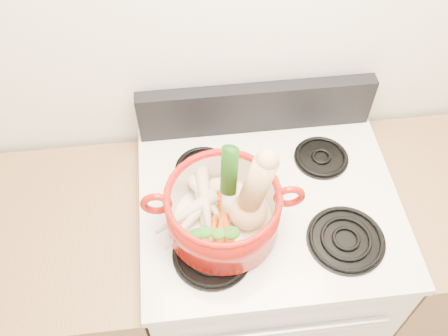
{
  "coord_description": "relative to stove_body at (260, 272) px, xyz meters",
  "views": [
    {
      "loc": [
        -0.23,
        0.59,
        2.2
      ],
      "look_at": [
        -0.15,
        1.3,
        1.26
      ],
      "focal_mm": 40.0,
      "sensor_mm": 36.0,
      "label": 1
    }
  ],
  "objects": [
    {
      "name": "parsnip_1",
      "position": [
        -0.24,
        -0.09,
        0.57
      ],
      "size": [
        0.18,
        0.18,
        0.06
      ],
      "primitive_type": "cone",
      "rotation": [
        1.66,
        0.0,
        -0.78
      ],
      "color": "beige",
      "rests_on": "dutch_oven"
    },
    {
      "name": "squash",
      "position": [
        -0.08,
        -0.09,
        0.68
      ],
      "size": [
        0.17,
        0.12,
        0.29
      ],
      "primitive_type": null,
      "rotation": [
        0.0,
        0.21,
        -0.03
      ],
      "color": "#E5AE75",
      "rests_on": "dutch_oven"
    },
    {
      "name": "carrot_1",
      "position": [
        -0.2,
        -0.14,
        0.56
      ],
      "size": [
        0.1,
        0.14,
        0.04
      ],
      "primitive_type": "cone",
      "rotation": [
        1.66,
        0.0,
        -0.55
      ],
      "color": "#C64B09",
      "rests_on": "dutch_oven"
    },
    {
      "name": "burner_front_left",
      "position": [
        -0.19,
        -0.16,
        0.5
      ],
      "size": [
        0.22,
        0.22,
        0.02
      ],
      "primitive_type": "cylinder",
      "color": "black",
      "rests_on": "cooktop"
    },
    {
      "name": "burner_front_right",
      "position": [
        0.19,
        -0.16,
        0.5
      ],
      "size": [
        0.22,
        0.22,
        0.02
      ],
      "primitive_type": "cylinder",
      "color": "black",
      "rests_on": "cooktop"
    },
    {
      "name": "control_backsplash",
      "position": [
        0.0,
        0.3,
        0.58
      ],
      "size": [
        0.76,
        0.05,
        0.18
      ],
      "primitive_type": "cube",
      "color": "black",
      "rests_on": "cooktop"
    },
    {
      "name": "wall_back",
      "position": [
        0.0,
        0.35,
        0.84
      ],
      "size": [
        3.5,
        0.02,
        2.6
      ],
      "primitive_type": "cube",
      "color": "white",
      "rests_on": "floor"
    },
    {
      "name": "pot_handle_left",
      "position": [
        -0.33,
        -0.07,
        0.64
      ],
      "size": [
        0.09,
        0.02,
        0.09
      ],
      "primitive_type": "torus",
      "rotation": [
        1.57,
        0.0,
        -0.05
      ],
      "color": "#9A110A",
      "rests_on": "dutch_oven"
    },
    {
      "name": "burner_back_right",
      "position": [
        0.19,
        0.14,
        0.5
      ],
      "size": [
        0.17,
        0.17,
        0.02
      ],
      "primitive_type": "cylinder",
      "color": "black",
      "rests_on": "cooktop"
    },
    {
      "name": "cooktop",
      "position": [
        0.0,
        0.0,
        0.47
      ],
      "size": [
        0.78,
        0.67,
        0.03
      ],
      "primitive_type": "cube",
      "color": "white",
      "rests_on": "stove_body"
    },
    {
      "name": "pot_handle_right",
      "position": [
        0.03,
        -0.09,
        0.64
      ],
      "size": [
        0.09,
        0.02,
        0.09
      ],
      "primitive_type": "torus",
      "rotation": [
        1.57,
        0.0,
        -0.05
      ],
      "color": "#9A110A",
      "rests_on": "dutch_oven"
    },
    {
      "name": "ginger",
      "position": [
        -0.16,
        0.02,
        0.56
      ],
      "size": [
        0.08,
        0.05,
        0.04
      ],
      "primitive_type": "ellipsoid",
      "rotation": [
        0.0,
        0.0,
        0.0
      ],
      "color": "tan",
      "rests_on": "dutch_oven"
    },
    {
      "name": "dutch_oven",
      "position": [
        -0.15,
        -0.08,
        0.59
      ],
      "size": [
        0.33,
        0.33,
        0.15
      ],
      "primitive_type": "cylinder",
      "rotation": [
        0.0,
        0.0,
        -0.05
      ],
      "color": "#9A110A",
      "rests_on": "burner_front_left"
    },
    {
      "name": "parsnip_3",
      "position": [
        -0.25,
        -0.07,
        0.58
      ],
      "size": [
        0.2,
        0.13,
        0.06
      ],
      "primitive_type": "cone",
      "rotation": [
        1.66,
        0.0,
        -1.1
      ],
      "color": "beige",
      "rests_on": "dutch_oven"
    },
    {
      "name": "burner_back_left",
      "position": [
        -0.19,
        0.14,
        0.5
      ],
      "size": [
        0.17,
        0.17,
        0.02
      ],
      "primitive_type": "cylinder",
      "color": "black",
      "rests_on": "cooktop"
    },
    {
      "name": "parsnip_0",
      "position": [
        -0.2,
        -0.06,
        0.56
      ],
      "size": [
        0.05,
        0.25,
        0.07
      ],
      "primitive_type": "cone",
      "rotation": [
        1.66,
        0.0,
        0.03
      ],
      "color": "beige",
      "rests_on": "dutch_oven"
    },
    {
      "name": "leek",
      "position": [
        -0.13,
        -0.07,
        0.68
      ],
      "size": [
        0.07,
        0.09,
        0.29
      ],
      "primitive_type": "cylinder",
      "rotation": [
        -0.11,
        0.0,
        -0.42
      ],
      "color": "silver",
      "rests_on": "dutch_oven"
    },
    {
      "name": "parsnip_4",
      "position": [
        -0.2,
        -0.03,
        0.58
      ],
      "size": [
        0.05,
        0.21,
        0.06
      ],
      "primitive_type": "cone",
      "rotation": [
        1.66,
        0.0,
        0.04
      ],
      "color": "beige",
      "rests_on": "dutch_oven"
    },
    {
      "name": "carrot_2",
      "position": [
        -0.15,
        -0.1,
        0.57
      ],
      "size": [
        0.05,
        0.19,
        0.05
      ],
      "primitive_type": "cone",
      "rotation": [
        1.66,
        0.0,
        0.06
      ],
      "color": "#CF430A",
      "rests_on": "dutch_oven"
    },
    {
      "name": "oven_handle",
      "position": [
        0.0,
        -0.34,
        0.32
      ],
      "size": [
        0.6,
        0.02,
        0.02
      ],
      "primitive_type": "cylinder",
      "rotation": [
        0.0,
        1.57,
        0.0
      ],
      "color": "silver",
      "rests_on": "stove_body"
    },
    {
      "name": "stove_body",
      "position": [
        0.0,
        0.0,
        0.0
      ],
      "size": [
        0.76,
        0.65,
        0.92
      ],
      "primitive_type": "cube",
      "color": "silver",
      "rests_on": "floor"
    },
    {
      "name": "parsnip_2",
      "position": [
        -0.2,
        -0.02,
        0.58
      ],
      "size": [
        0.14,
        0.21,
        0.07
      ],
      "primitive_type": "cone",
      "rotation": [
        1.66,
        0.0,
        0.48
      ],
      "color": "beige",
      "rests_on": "dutch_oven"
    },
    {
      "name": "carrot_3",
      "position": [
        -0.16,
        -0.13,
        0.58
      ],
      "size": [
        0.05,
        0.14,
        0.04
      ],
      "primitive_type": "cone",
      "rotation": [
        1.66,
        0.0,
        -0.18
      ],
      "color": "#C05D09",
      "rests_on": "dutch_oven"
    },
    {
      "name": "parsnip_5",
      "position": [
        -0.2,
        -0.05,
        0.59
      ],
      "size": [
        0.05,
        0.24,
        0.07
      ],
      "primitive_type": "cone",
      "rotation": [
        1.66,
        0.0,
        0.03
      ],
      "color": "beige",
      "rests_on": "dutch_oven"
    },
    {
      "name": "carrot_0",
      "position": [
        -0.18,
        -0.11,
        0.56
      ],
      "size": [
        0.08,
        0.16,
        0.05
      ],
      "primitive_type": "cone",
      "rotation": [
        1.66,
        0.0,
        -0.35
      ],
      "color": "#D9620A",
      "rests_on": "dutch_oven"
    }
  ]
}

